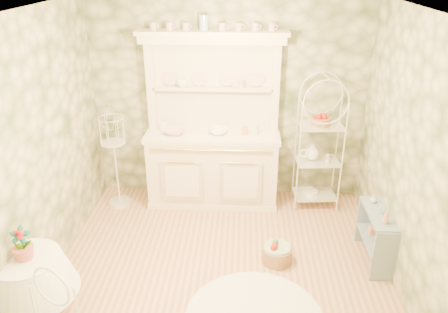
{
  "coord_description": "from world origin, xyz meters",
  "views": [
    {
      "loc": [
        0.21,
        -3.75,
        3.12
      ],
      "look_at": [
        0.0,
        0.5,
        1.15
      ],
      "focal_mm": 35.0,
      "sensor_mm": 36.0,
      "label": 1
    }
  ],
  "objects_px": {
    "side_shelf": "(376,236)",
    "round_table": "(33,291)",
    "bakers_rack": "(319,143)",
    "floor_basket": "(277,254)",
    "kitchen_dresser": "(212,123)",
    "birdcage_stand": "(114,152)"
  },
  "relations": [
    {
      "from": "side_shelf",
      "to": "round_table",
      "type": "xyz_separation_m",
      "value": [
        -3.36,
        -1.06,
        0.03
      ]
    },
    {
      "from": "side_shelf",
      "to": "round_table",
      "type": "bearing_deg",
      "value": -169.94
    },
    {
      "from": "bakers_rack",
      "to": "floor_basket",
      "type": "height_order",
      "value": "bakers_rack"
    },
    {
      "from": "kitchen_dresser",
      "to": "birdcage_stand",
      "type": "height_order",
      "value": "kitchen_dresser"
    },
    {
      "from": "side_shelf",
      "to": "floor_basket",
      "type": "distance_m",
      "value": 1.1
    },
    {
      "from": "kitchen_dresser",
      "to": "bakers_rack",
      "type": "relative_size",
      "value": 1.27
    },
    {
      "from": "floor_basket",
      "to": "birdcage_stand",
      "type": "bearing_deg",
      "value": 150.97
    },
    {
      "from": "kitchen_dresser",
      "to": "side_shelf",
      "type": "bearing_deg",
      "value": -32.89
    },
    {
      "from": "bakers_rack",
      "to": "round_table",
      "type": "height_order",
      "value": "bakers_rack"
    },
    {
      "from": "kitchen_dresser",
      "to": "floor_basket",
      "type": "bearing_deg",
      "value": -58.28
    },
    {
      "from": "kitchen_dresser",
      "to": "birdcage_stand",
      "type": "distance_m",
      "value": 1.34
    },
    {
      "from": "kitchen_dresser",
      "to": "round_table",
      "type": "height_order",
      "value": "kitchen_dresser"
    },
    {
      "from": "birdcage_stand",
      "to": "kitchen_dresser",
      "type": "bearing_deg",
      "value": 6.37
    },
    {
      "from": "side_shelf",
      "to": "bakers_rack",
      "type": "bearing_deg",
      "value": 105.02
    },
    {
      "from": "kitchen_dresser",
      "to": "round_table",
      "type": "relative_size",
      "value": 3.36
    },
    {
      "from": "kitchen_dresser",
      "to": "birdcage_stand",
      "type": "relative_size",
      "value": 1.48
    },
    {
      "from": "kitchen_dresser",
      "to": "floor_basket",
      "type": "height_order",
      "value": "kitchen_dresser"
    },
    {
      "from": "bakers_rack",
      "to": "birdcage_stand",
      "type": "height_order",
      "value": "bakers_rack"
    },
    {
      "from": "bakers_rack",
      "to": "round_table",
      "type": "relative_size",
      "value": 2.65
    },
    {
      "from": "round_table",
      "to": "kitchen_dresser",
      "type": "bearing_deg",
      "value": 56.98
    },
    {
      "from": "kitchen_dresser",
      "to": "round_table",
      "type": "distance_m",
      "value": 2.83
    },
    {
      "from": "side_shelf",
      "to": "floor_basket",
      "type": "height_order",
      "value": "side_shelf"
    }
  ]
}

